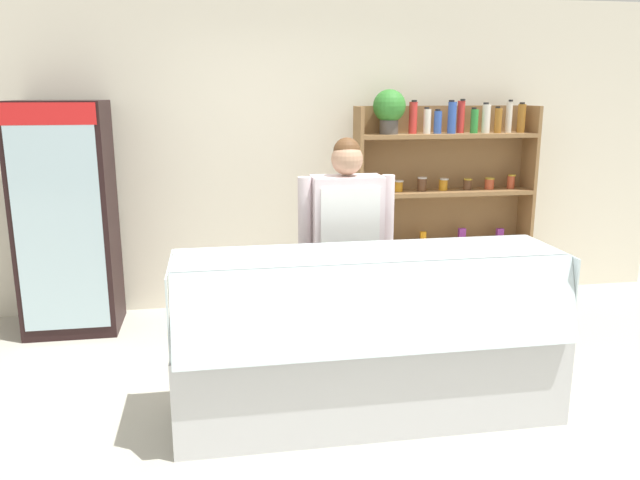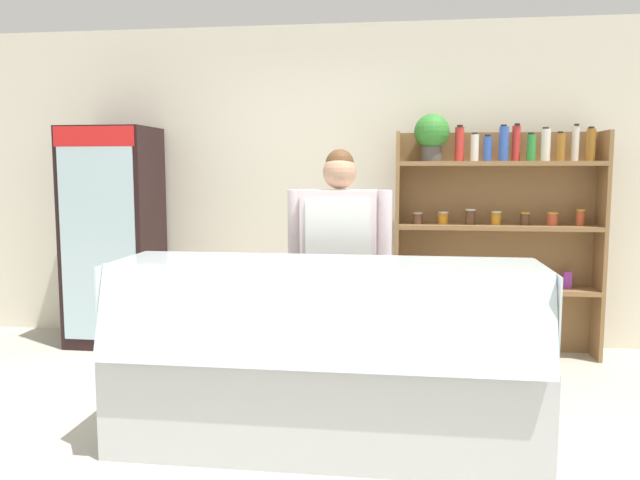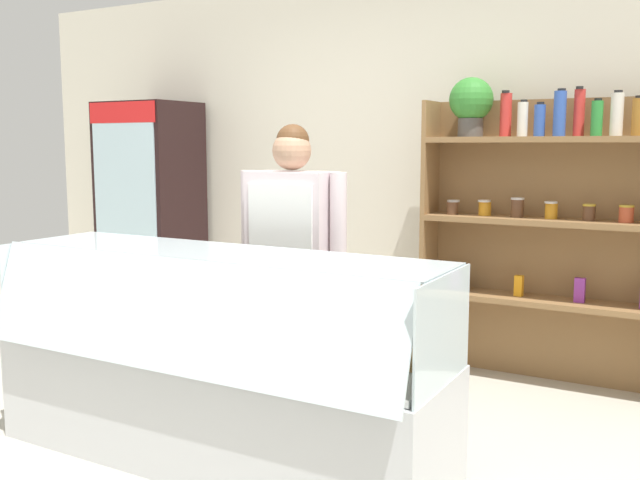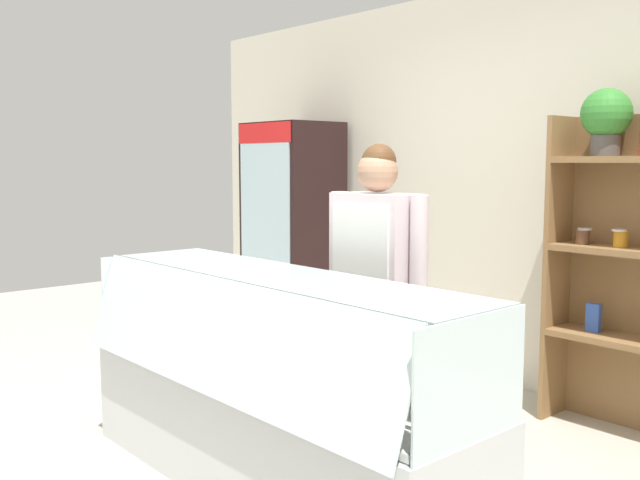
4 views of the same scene
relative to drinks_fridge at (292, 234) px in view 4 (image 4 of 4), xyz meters
name	(u,v)px [view 4 (image 4 of 4)]	position (x,y,z in m)	size (l,w,h in m)	color
back_wall	(536,188)	(2.01, 0.42, 0.43)	(6.80, 0.10, 2.70)	silver
drinks_fridge	(292,234)	(0.00, 0.00, 0.00)	(0.71, 0.58, 1.84)	black
deli_display_case	(272,422)	(2.02, -1.78, -0.61)	(2.25, 0.72, 1.01)	silver
shop_clerk	(376,271)	(2.03, -1.10, 0.04)	(0.66, 0.25, 1.61)	#383D51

